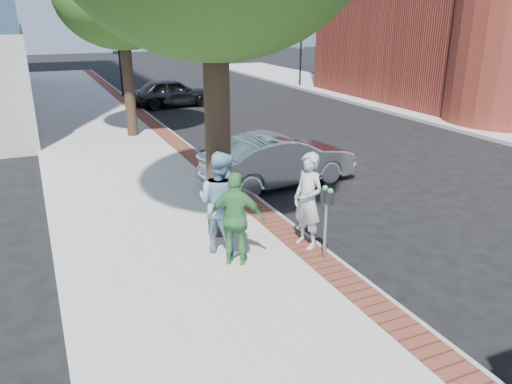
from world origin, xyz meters
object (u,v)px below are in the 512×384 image
person_gray (308,201)px  person_green (236,219)px  bg_car (172,93)px  person_officer (221,202)px  sedan_silver (279,160)px  parking_meter (327,208)px

person_gray → person_green: 1.60m
person_green → bg_car: size_ratio=0.42×
person_officer → person_gray: bearing=-145.0°
person_gray → bg_car: (2.05, 17.82, -0.39)m
bg_car → person_officer: bearing=166.3°
person_gray → person_officer: person_officer is taller
person_gray → sedan_silver: 4.34m
person_green → parking_meter: bearing=-167.4°
parking_meter → person_officer: person_officer is taller
person_officer → person_green: size_ratio=1.13×
person_gray → person_green: size_ratio=1.09×
parking_meter → person_officer: 2.05m
person_officer → bg_car: 17.70m
person_officer → bg_car: (3.71, 17.30, -0.44)m
sedan_silver → person_green: bearing=138.2°
parking_meter → bg_car: parking_meter is taller
person_officer → sedan_silver: bearing=-78.3°
parking_meter → person_officer: size_ratio=0.72×
person_gray → sedan_silver: person_gray is taller
sedan_silver → parking_meter: bearing=157.4°
parking_meter → person_green: (-1.61, 0.54, -0.15)m
person_green → bg_car: (3.64, 17.94, -0.32)m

